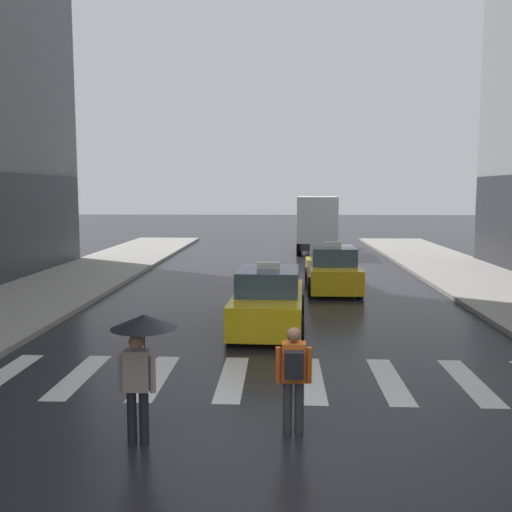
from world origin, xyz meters
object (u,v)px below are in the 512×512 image
taxi_lead (268,301)px  pedestrian_with_backpack (294,372)px  box_truck (317,222)px  taxi_second (332,270)px  pedestrian_with_umbrella (141,343)px

taxi_lead → pedestrian_with_backpack: taxi_lead is taller
taxi_lead → box_truck: 19.00m
taxi_second → box_truck: size_ratio=0.60×
box_truck → taxi_second: bearing=-90.8°
taxi_lead → taxi_second: bearing=69.9°
taxi_second → pedestrian_with_umbrella: pedestrian_with_umbrella is taller
taxi_lead → pedestrian_with_backpack: (0.53, -6.81, 0.25)m
taxi_lead → pedestrian_with_backpack: 6.84m
pedestrian_with_umbrella → pedestrian_with_backpack: 2.31m
box_truck → pedestrian_with_backpack: bearing=-94.2°
taxi_second → pedestrian_with_umbrella: size_ratio=2.34×
taxi_lead → pedestrian_with_umbrella: pedestrian_with_umbrella is taller
box_truck → pedestrian_with_backpack: size_ratio=4.62×
taxi_lead → taxi_second: same height
pedestrian_with_backpack → pedestrian_with_umbrella: bearing=-167.9°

